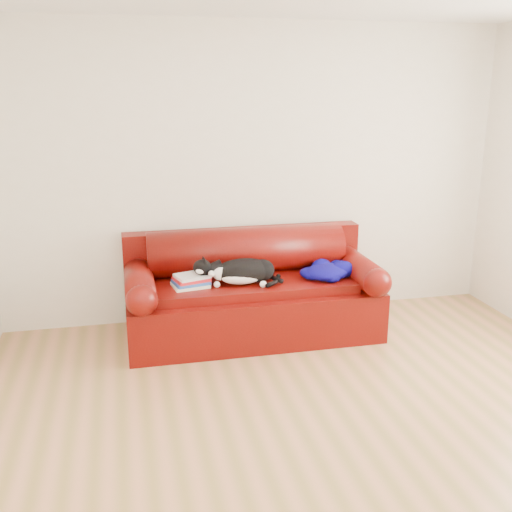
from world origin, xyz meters
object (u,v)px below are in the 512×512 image
Objects in this scene: sofa_base at (252,308)px; book_stack at (191,281)px; blanket at (327,271)px; cat at (243,272)px.

sofa_base is 6.78× the size of book_stack.
sofa_base is 0.71m from blanket.
cat reaches higher than book_stack.
book_stack is 0.57× the size of blanket.
book_stack is at bearing 178.82° from blanket.
sofa_base is at bearing 8.93° from book_stack.
sofa_base is 0.39m from cat.
blanket is at bearing -9.57° from sofa_base.
book_stack is (-0.52, -0.08, 0.31)m from sofa_base.
blanket reaches higher than book_stack.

